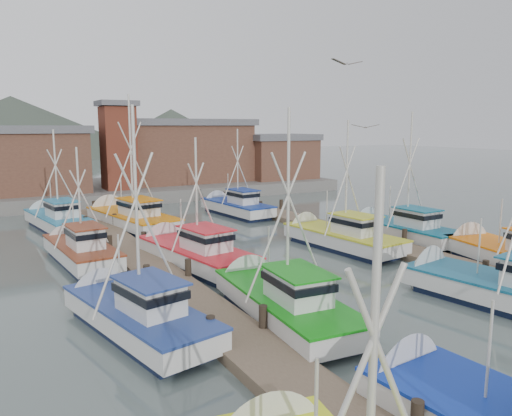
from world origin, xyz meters
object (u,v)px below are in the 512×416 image
boat_4 (279,300)px  boat_8 (191,252)px  boat_12 (129,217)px  lookout_tower (118,145)px

boat_4 → boat_8: bearing=95.7°
boat_4 → boat_12: (-0.30, 20.49, 0.01)m
boat_12 → boat_4: bearing=-99.6°
boat_4 → boat_12: 20.49m
lookout_tower → boat_4: size_ratio=0.97×
lookout_tower → boat_12: lookout_tower is taller
lookout_tower → boat_8: lookout_tower is taller
boat_12 → lookout_tower: bearing=67.7°
boat_8 → lookout_tower: bearing=75.1°
boat_8 → boat_12: bearing=81.7°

